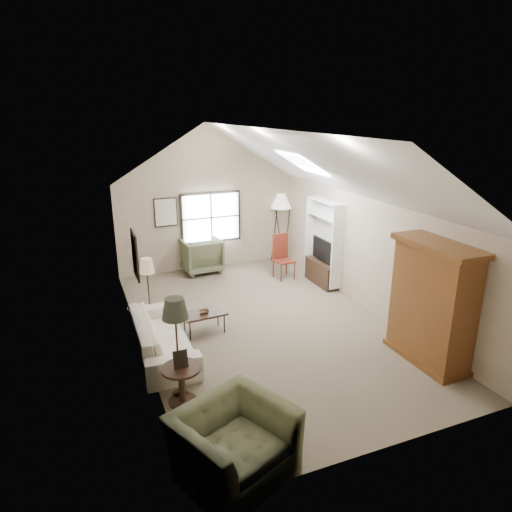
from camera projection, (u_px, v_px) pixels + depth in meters
name	position (u px, v px, depth m)	size (l,w,h in m)	color
room_shell	(264.00, 171.00, 8.63)	(5.01, 8.01, 4.00)	#726651
window	(211.00, 217.00, 12.69)	(1.72, 0.08, 1.42)	black
skylight	(303.00, 163.00, 9.88)	(0.80, 1.20, 0.52)	white
wall_art	(151.00, 232.00, 10.11)	(1.97, 3.71, 0.88)	black
armoire	(432.00, 304.00, 7.95)	(0.60, 1.50, 2.20)	brown
tv_alcove	(324.00, 241.00, 11.51)	(0.32, 1.30, 2.10)	white
media_console	(321.00, 273.00, 11.77)	(0.34, 1.18, 0.60)	#382316
tv_panel	(323.00, 250.00, 11.58)	(0.05, 0.90, 0.55)	black
sofa	(161.00, 336.00, 8.38)	(2.43, 0.95, 0.71)	silver
armchair_near	(233.00, 443.00, 5.57)	(1.35, 1.18, 0.88)	#5B6547
armchair_far	(201.00, 255.00, 12.62)	(1.02, 1.05, 0.96)	#595E42
coffee_table	(204.00, 323.00, 9.19)	(0.86, 0.48, 0.44)	#382216
bowl	(204.00, 312.00, 9.12)	(0.21, 0.21, 0.05)	#3B2818
side_table	(182.00, 385.00, 6.99)	(0.61, 0.61, 0.61)	#3A2117
side_chair	(284.00, 257.00, 12.05)	(0.47, 0.47, 1.20)	maroon
tripod_lamp	(281.00, 227.00, 13.32)	(0.60, 0.60, 2.06)	white
dark_lamp	(177.00, 347.00, 7.00)	(0.41, 0.41, 1.69)	black
tan_lamp	(149.00, 292.00, 9.31)	(0.30, 0.30, 1.52)	tan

